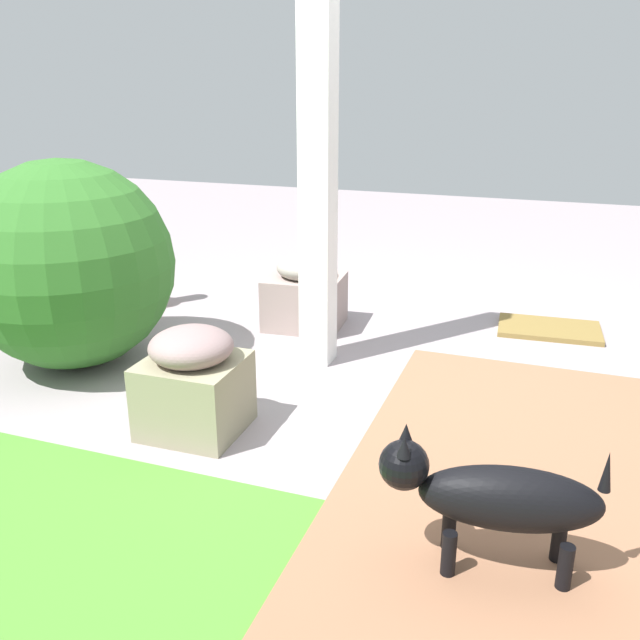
% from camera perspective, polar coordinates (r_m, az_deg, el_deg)
% --- Properties ---
extents(ground_plane, '(12.00, 12.00, 0.00)m').
position_cam_1_polar(ground_plane, '(3.41, 3.26, -5.39)').
color(ground_plane, gray).
extents(brick_path, '(1.80, 2.40, 0.02)m').
position_cam_1_polar(brick_path, '(2.70, 21.87, -14.02)').
color(brick_path, '#926246').
rests_on(brick_path, ground).
extents(porch_pillar, '(0.16, 0.16, 2.12)m').
position_cam_1_polar(porch_pillar, '(3.42, -0.17, 13.17)').
color(porch_pillar, white).
rests_on(porch_pillar, ground).
extents(stone_planter_nearest, '(0.48, 0.43, 0.45)m').
position_cam_1_polar(stone_planter_nearest, '(4.13, -1.29, 2.24)').
color(stone_planter_nearest, gray).
rests_on(stone_planter_nearest, ground).
extents(stone_planter_mid, '(0.41, 0.39, 0.47)m').
position_cam_1_polar(stone_planter_mid, '(2.94, -10.58, -5.12)').
color(stone_planter_mid, gray).
rests_on(stone_planter_mid, ground).
extents(round_shrub, '(1.08, 1.08, 1.08)m').
position_cam_1_polar(round_shrub, '(3.73, -20.37, 4.36)').
color(round_shrub, '#2F6825').
rests_on(round_shrub, ground).
extents(terracotta_pot_tall, '(0.24, 0.24, 0.60)m').
position_cam_1_polar(terracotta_pot_tall, '(4.66, -14.78, 3.64)').
color(terracotta_pot_tall, '#BC6A40').
rests_on(terracotta_pot_tall, ground).
extents(dog, '(0.67, 0.27, 0.46)m').
position_cam_1_polar(dog, '(2.15, 14.37, -14.11)').
color(dog, black).
rests_on(dog, ground).
extents(doormat, '(0.62, 0.41, 0.03)m').
position_cam_1_polar(doormat, '(4.33, 18.70, -0.71)').
color(doormat, olive).
rests_on(doormat, ground).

